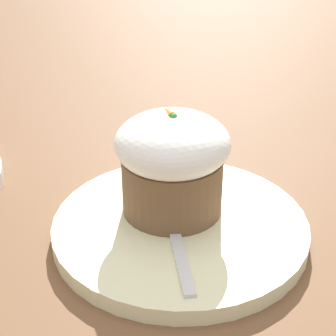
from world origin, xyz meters
name	(u,v)px	position (x,y,z in m)	size (l,w,h in m)	color
ground_plane	(180,234)	(0.00, 0.00, 0.00)	(4.00, 4.00, 0.00)	brown
dessert_plate	(180,228)	(0.00, 0.00, 0.01)	(0.24, 0.24, 0.02)	beige
carrot_cake	(168,162)	(0.02, 0.00, 0.07)	(0.11, 0.11, 0.10)	brown
spoon	(173,227)	(-0.01, 0.01, 0.02)	(0.13, 0.05, 0.01)	silver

